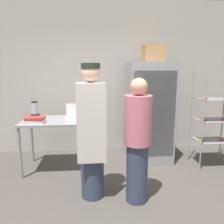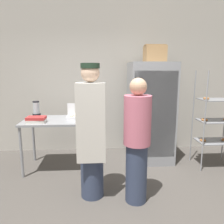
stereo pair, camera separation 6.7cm
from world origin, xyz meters
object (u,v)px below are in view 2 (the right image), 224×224
Objects in this scene: blender_pitcher at (36,111)px; person_customer at (137,141)px; baking_rack at (215,120)px; refrigerator at (150,112)px; cardboard_storage_box at (155,54)px; donut_box at (74,116)px; binder_stack at (36,120)px; person_baker at (91,130)px.

blender_pitcher is 1.97m from person_customer.
refrigerator is at bearing 161.22° from baking_rack.
refrigerator is at bearing -130.65° from cardboard_storage_box.
cardboard_storage_box is at bearing 68.88° from person_customer.
donut_box is 0.85× the size of blender_pitcher.
donut_box is 1.83m from cardboard_storage_box.
person_customer is (1.55, -1.20, -0.18)m from blender_pitcher.
person_customer is at bearing -30.73° from binder_stack.
baking_rack is at bearing 21.58° from person_baker.
binder_stack is at bearing 141.07° from person_baker.
donut_box is (-2.46, 0.12, 0.08)m from baking_rack.
blender_pitcher is at bearing 172.87° from donut_box.
person_customer reaches higher than blender_pitcher.
baking_rack reaches higher than person_customer.
cardboard_storage_box reaches higher than person_customer.
person_customer is at bearing -37.68° from blender_pitcher.
person_customer is at bearing -109.79° from refrigerator.
cardboard_storage_box is at bearing 156.38° from baking_rack.
baking_rack is (1.07, -0.36, -0.09)m from refrigerator.
cardboard_storage_box is at bearing 6.37° from blender_pitcher.
cardboard_storage_box reaches higher than donut_box.
person_baker is (-1.13, -1.28, -1.06)m from cardboard_storage_box.
binder_stack is (-3.03, -0.12, 0.09)m from baking_rack.
person_baker is (0.90, -0.73, 0.01)m from binder_stack.
donut_box is at bearing -170.14° from refrigerator.
blender_pitcher is at bearing 142.32° from person_customer.
baking_rack is at bearing -2.87° from donut_box.
donut_box is at bearing -7.13° from blender_pitcher.
donut_box is at bearing 108.51° from person_baker.
binder_stack is at bearing -76.06° from blender_pitcher.
baking_rack is at bearing -3.77° from blender_pitcher.
binder_stack is (-1.96, -0.48, -0.00)m from refrigerator.
donut_box is (-1.39, -0.24, -0.00)m from refrigerator.
person_baker is (0.32, -0.97, 0.01)m from donut_box.
donut_box is at bearing 177.13° from baking_rack.
donut_box is at bearing 128.79° from person_customer.
blender_pitcher is at bearing -175.54° from refrigerator.
person_baker reaches higher than blender_pitcher.
person_baker is 1.11× the size of person_customer.
person_baker is at bearing -131.30° from cardboard_storage_box.
cardboard_storage_box reaches higher than blender_pitcher.
person_baker is at bearing -47.01° from blender_pitcher.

